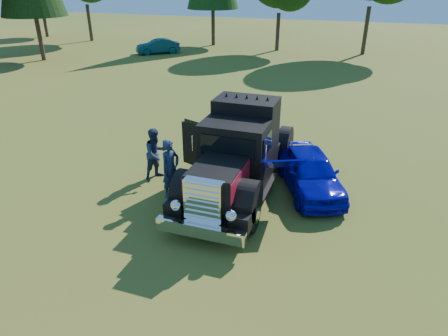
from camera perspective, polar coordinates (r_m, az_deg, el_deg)
ground at (r=12.85m, az=-3.06°, el=-5.29°), size 120.00×120.00×0.00m
diamond_t_truck at (r=13.07m, az=1.99°, el=1.61°), size 3.32×7.16×3.00m
hotrod_coupe at (r=13.72m, az=12.16°, el=-0.45°), size 3.13×4.42×1.89m
spectator_near at (r=13.01m, az=-7.65°, el=-0.11°), size 0.69×0.84×1.99m
spectator_far at (r=14.33m, az=-9.69°, el=2.02°), size 1.04×1.13×1.88m
distant_teal_car at (r=39.34m, az=-9.43°, el=16.77°), size 3.94×3.60×1.31m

